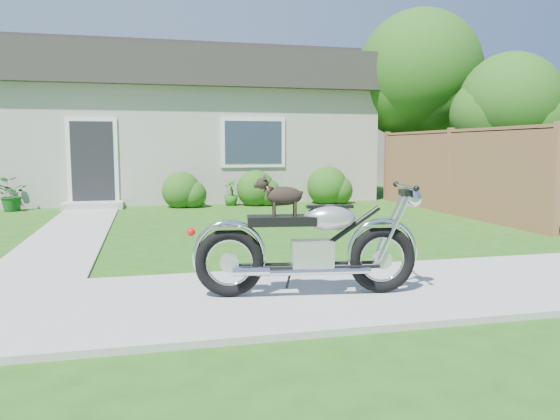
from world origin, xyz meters
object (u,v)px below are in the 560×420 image
at_px(house, 153,124).
at_px(tree_far, 425,78).
at_px(potted_plant_right, 231,193).
at_px(motorcycle_with_dog, 311,243).
at_px(fence, 450,171).
at_px(tree_near, 516,108).
at_px(potted_plant_left, 9,195).

bearing_deg(house, tree_far, -19.95).
distance_m(potted_plant_right, motorcycle_with_dog, 8.68).
bearing_deg(motorcycle_with_dog, fence, 57.48).
xyz_separation_m(tree_near, potted_plant_left, (-11.91, 1.91, -2.03)).
xyz_separation_m(tree_near, potted_plant_right, (-6.76, 1.91, -2.09)).
height_order(potted_plant_left, motorcycle_with_dog, motorcycle_with_dog).
bearing_deg(tree_far, potted_plant_left, -176.22).
relative_size(tree_far, potted_plant_right, 8.13).
xyz_separation_m(tree_near, tree_far, (-1.08, 2.62, 1.02)).
bearing_deg(potted_plant_right, motorcycle_with_dog, -93.46).
bearing_deg(tree_near, potted_plant_left, 170.91).
distance_m(fence, motorcycle_with_dog, 7.71).
relative_size(tree_near, potted_plant_right, 5.74).
bearing_deg(motorcycle_with_dog, tree_near, 50.71).
distance_m(house, fence, 8.96).
distance_m(tree_far, motorcycle_with_dog, 11.61).
xyz_separation_m(house, potted_plant_right, (1.84, -3.44, -1.83)).
distance_m(potted_plant_left, potted_plant_right, 5.15).
height_order(potted_plant_left, potted_plant_right, potted_plant_left).
bearing_deg(potted_plant_left, motorcycle_with_dog, -61.88).
bearing_deg(potted_plant_right, tree_far, 7.18).
height_order(tree_near, tree_far, tree_far).
height_order(tree_far, motorcycle_with_dog, tree_far).
bearing_deg(potted_plant_left, potted_plant_right, 0.00).
xyz_separation_m(potted_plant_left, motorcycle_with_dog, (4.63, -8.66, 0.16)).
height_order(house, motorcycle_with_dog, house).
height_order(fence, motorcycle_with_dog, fence).
height_order(tree_near, potted_plant_right, tree_near).
distance_m(potted_plant_left, motorcycle_with_dog, 9.82).
distance_m(tree_near, potted_plant_left, 12.24).
distance_m(house, tree_far, 8.10).
height_order(house, fence, house).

